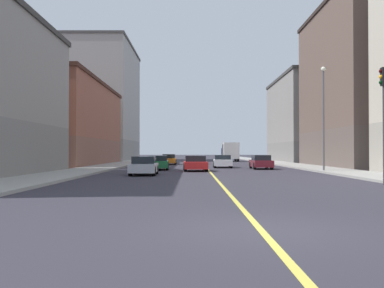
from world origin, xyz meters
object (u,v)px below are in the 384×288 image
building_right_distant (100,104)px  building_right_midblock (56,124)px  car_white (221,161)px  car_green (156,163)px  building_left_mid (372,86)px  car_maroon (259,162)px  street_lamp_left_near (322,109)px  car_red (194,164)px  traffic_light_left_near (382,109)px  box_truck (229,152)px  car_silver (142,166)px  car_orange (168,159)px  building_left_far (312,120)px

building_right_distant → building_right_midblock: bearing=-90.0°
car_white → car_green: bearing=-139.3°
building_right_midblock → car_green: (13.29, -13.75, -4.37)m
building_left_mid → car_maroon: bearing=-157.7°
street_lamp_left_near → car_red: street_lamp_left_near is taller
building_right_midblock → traffic_light_left_near: bearing=-50.9°
car_white → box_truck: bearing=83.4°
car_maroon → building_left_mid: bearing=22.3°
building_right_distant → box_truck: bearing=-17.2°
building_right_midblock → car_white: size_ratio=5.55×
building_right_midblock → car_silver: building_right_midblock is taller
traffic_light_left_near → car_green: traffic_light_left_near is taller
traffic_light_left_near → car_red: 18.07m
building_right_midblock → box_truck: bearing=39.7°
car_silver → car_green: bearing=88.1°
box_truck → building_left_mid: bearing=-63.2°
building_right_midblock → street_lamp_left_near: bearing=-34.5°
car_green → car_orange: (0.17, 15.77, -0.01)m
building_right_midblock → car_orange: 14.29m
car_white → car_silver: car_silver is taller
car_white → building_right_midblock: bearing=156.6°
building_left_mid → street_lamp_left_near: 14.92m
car_maroon → car_silver: (-9.78, -10.46, -0.02)m
building_right_distant → car_red: 46.32m
building_left_mid → car_red: size_ratio=4.43×
building_right_midblock → car_orange: bearing=8.6°
street_lamp_left_near → car_white: size_ratio=1.79×
building_left_mid → car_red: (-18.94, -9.50, -7.93)m
car_silver → box_truck: box_truck is taller
building_left_mid → building_left_far: building_left_mid is taller
building_left_mid → box_truck: size_ratio=2.80×
building_right_distant → box_truck: 25.17m
building_left_far → box_truck: (-12.98, 2.82, -5.02)m
building_right_distant → street_lamp_left_near: 51.91m
building_left_mid → car_orange: (-22.10, 8.92, -7.93)m
car_silver → car_white: bearing=65.5°
building_right_midblock → traffic_light_left_near: size_ratio=4.43×
traffic_light_left_near → car_green: size_ratio=1.25×
building_left_mid → building_right_midblock: 36.39m
building_left_far → car_white: 29.83m
building_right_distant → car_green: 42.78m
building_left_far → car_silver: (-22.56, -38.54, -6.00)m
building_left_mid → car_silver: bearing=-145.2°
traffic_light_left_near → building_right_midblock: bearing=129.1°
car_red → building_left_far: bearing=59.6°
street_lamp_left_near → car_green: 14.92m
building_left_mid → car_white: size_ratio=4.15×
street_lamp_left_near → building_right_midblock: bearing=145.5°
building_right_distant → traffic_light_left_near: 63.28m
car_silver → street_lamp_left_near: bearing=16.9°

